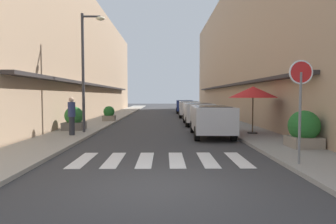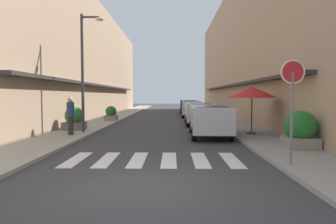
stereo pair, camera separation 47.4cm
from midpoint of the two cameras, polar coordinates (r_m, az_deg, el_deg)
ground_plane at (r=24.15m, az=0.04°, el=-1.48°), size 98.78×98.78×0.00m
sidewalk_left at (r=24.63m, az=-10.59°, el=-1.30°), size 2.28×62.86×0.12m
sidewalk_right at (r=24.51m, az=10.72°, el=-1.33°), size 2.28×62.86×0.12m
building_row_left at (r=26.88m, az=-17.89°, el=9.57°), size 5.50×42.41×10.06m
building_row_right at (r=26.78m, az=18.22°, el=11.25°), size 5.50×42.41×11.59m
crosswalk at (r=9.08m, az=-1.33°, el=-9.24°), size 5.20×2.20×0.01m
parked_car_near at (r=14.15m, az=9.03°, el=-1.06°), size 1.92×4.32×1.47m
parked_car_mid at (r=19.81m, az=6.68°, el=0.15°), size 1.85×4.23×1.47m
parked_car_far at (r=26.77m, az=5.16°, el=0.93°), size 1.95×4.10×1.47m
parked_car_distant at (r=33.03m, az=4.34°, el=1.36°), size 1.90×4.32×1.47m
round_street_sign at (r=8.52m, az=24.49°, el=4.90°), size 0.65×0.07×2.79m
street_lamp at (r=15.48m, az=-14.83°, el=9.50°), size 1.19×0.28×5.91m
cafe_umbrella at (r=14.77m, az=16.88°, el=3.69°), size 2.35×2.35×2.29m
planter_corner at (r=11.46m, az=25.37°, el=-3.18°), size 1.10×1.10×1.32m
planter_midblock at (r=16.74m, az=-16.98°, el=-1.29°), size 1.08×1.08×1.26m
planter_far at (r=22.12m, az=-10.40°, el=-0.34°), size 0.87×0.87×1.08m
pedestrian_walking_near at (r=14.46m, az=-17.51°, el=-0.52°), size 0.34×0.34×1.78m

